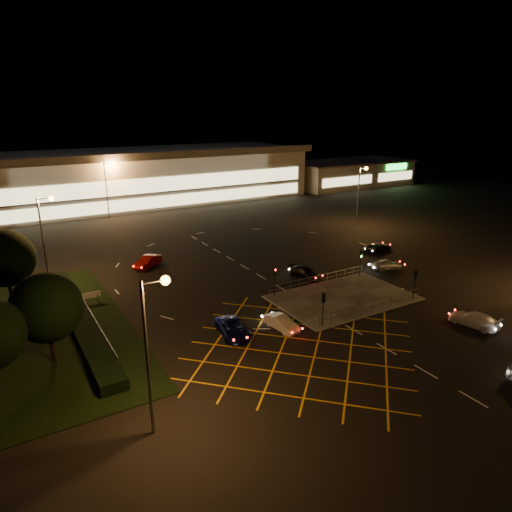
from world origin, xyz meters
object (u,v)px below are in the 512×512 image
signal_se (415,278)px  car_east_grey (378,247)px  car_left_blue (233,328)px  car_right_silver (387,265)px  car_queue_white (282,323)px  car_far_dkgrey (306,273)px  car_approach_white (474,319)px  signal_ne (361,258)px  signal_sw (323,303)px  signal_nw (275,276)px  car_circ_red (148,262)px

signal_se → car_east_grey: bearing=-123.0°
car_left_blue → car_right_silver: size_ratio=1.23×
car_queue_white → car_right_silver: 21.26m
car_queue_white → car_far_dkgrey: (9.79, 9.54, 0.00)m
signal_se → car_approach_white: signal_se is taller
signal_ne → car_right_silver: signal_ne is taller
car_right_silver → car_far_dkgrey: bearing=92.0°
car_queue_white → car_left_blue: car_left_blue is taller
car_left_blue → signal_sw: bearing=-9.1°
car_queue_white → signal_ne: bearing=16.0°
car_approach_white → signal_sw: bearing=-41.0°
signal_nw → car_queue_white: bearing=-118.2°
signal_ne → car_left_blue: bearing=-165.0°
car_east_grey → signal_sw: bearing=113.4°
signal_nw → car_east_grey: signal_nw is taller
signal_sw → signal_se: 12.00m
car_queue_white → car_east_grey: bearing=20.5°
signal_nw → car_circ_red: bearing=117.6°
signal_sw → car_left_blue: (-7.84, 2.69, -1.71)m
signal_se → car_queue_white: (-15.50, 1.45, -1.75)m
car_queue_white → car_approach_white: size_ratio=0.84×
car_circ_red → car_queue_white: bearing=-24.2°
car_far_dkgrey → car_approach_white: bearing=-83.3°
car_right_silver → car_east_grey: size_ratio=0.87×
signal_nw → car_right_silver: size_ratio=0.82×
signal_sw → car_east_grey: bearing=-146.1°
signal_nw → car_left_blue: bearing=-145.9°
car_left_blue → car_right_silver: bearing=22.4°
car_left_blue → car_approach_white: size_ratio=1.05×
signal_ne → car_left_blue: signal_ne is taller
signal_nw → car_left_blue: 9.62m
signal_sw → car_approach_white: (12.03, -7.02, -1.72)m
car_far_dkgrey → car_approach_white: (5.75, -18.02, 0.03)m
signal_nw → signal_ne: 12.00m
signal_nw → car_far_dkgrey: bearing=25.6°
car_queue_white → car_right_silver: car_right_silver is taller
signal_nw → car_approach_white: bearing=-51.3°
car_east_grey → signal_ne: bearing=113.7°
car_approach_white → car_circ_red: bearing=-67.5°
car_far_dkgrey → car_circ_red: bearing=127.1°
car_left_blue → car_far_dkgrey: size_ratio=1.10×
signal_ne → car_east_grey: (9.26, 6.29, -1.75)m
car_east_grey → car_far_dkgrey: bearing=91.9°
signal_se → car_right_silver: 9.54m
signal_nw → car_far_dkgrey: signal_nw is taller
signal_sw → signal_nw: bearing=-90.0°
signal_sw → car_far_dkgrey: (6.29, 10.99, -1.74)m
car_queue_white → car_east_grey: (24.76, 12.82, -0.01)m
signal_ne → car_east_grey: signal_ne is taller
signal_se → car_far_dkgrey: (-5.71, 10.99, -1.74)m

